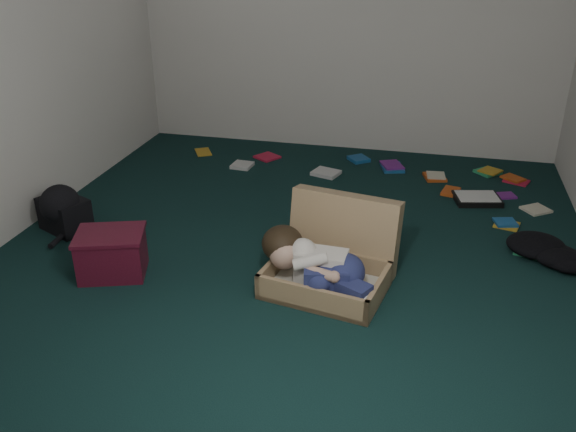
% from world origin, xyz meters
% --- Properties ---
extents(floor, '(4.50, 4.50, 0.00)m').
position_xyz_m(floor, '(0.00, 0.00, 0.00)').
color(floor, black).
rests_on(floor, ground).
extents(wall_back, '(4.50, 0.00, 4.50)m').
position_xyz_m(wall_back, '(0.00, 2.25, 1.30)').
color(wall_back, white).
rests_on(wall_back, ground).
extents(wall_front, '(4.50, 0.00, 4.50)m').
position_xyz_m(wall_front, '(0.00, -2.25, 1.30)').
color(wall_front, white).
rests_on(wall_front, ground).
extents(suitcase, '(0.82, 0.80, 0.52)m').
position_xyz_m(suitcase, '(0.32, -0.28, 0.15)').
color(suitcase, tan).
rests_on(suitcase, floor).
extents(person, '(0.73, 0.47, 0.32)m').
position_xyz_m(person, '(0.24, -0.45, 0.20)').
color(person, silver).
rests_on(person, suitcase).
extents(maroon_bin, '(0.50, 0.45, 0.29)m').
position_xyz_m(maroon_bin, '(-1.06, -0.53, 0.15)').
color(maroon_bin, '#4F1021').
rests_on(maroon_bin, floor).
extents(backpack, '(0.55, 0.50, 0.26)m').
position_xyz_m(backpack, '(-1.70, -0.04, 0.13)').
color(backpack, black).
rests_on(backpack, floor).
extents(clothing_pile, '(0.53, 0.49, 0.14)m').
position_xyz_m(clothing_pile, '(1.70, 0.32, 0.07)').
color(clothing_pile, black).
rests_on(clothing_pile, floor).
extents(paper_tray, '(0.41, 0.34, 0.05)m').
position_xyz_m(paper_tray, '(1.26, 1.18, 0.02)').
color(paper_tray, black).
rests_on(paper_tray, floor).
extents(book_scatter, '(3.21, 1.73, 0.02)m').
position_xyz_m(book_scatter, '(0.64, 1.45, 0.01)').
color(book_scatter, gold).
rests_on(book_scatter, floor).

